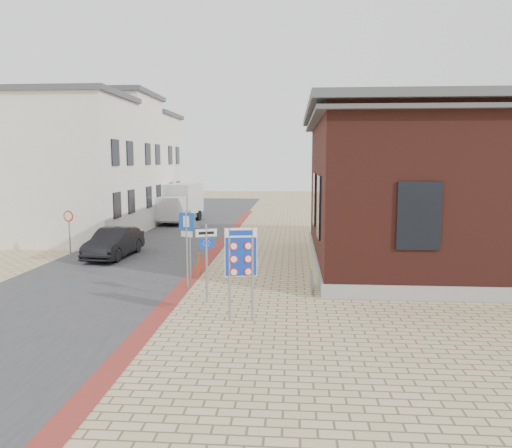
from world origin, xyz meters
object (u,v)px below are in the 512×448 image
(border_sign, at_px, (241,255))
(essen_sign, at_px, (206,251))
(sedan, at_px, (114,243))
(box_truck, at_px, (179,203))
(bollard, at_px, (199,263))
(parking_sign, at_px, (187,235))

(border_sign, height_order, essen_sign, border_sign)
(sedan, xyz_separation_m, box_truck, (0.02, 13.53, 0.77))
(essen_sign, bearing_deg, box_truck, 82.89)
(sedan, xyz_separation_m, bollard, (4.70, -3.23, -0.25))
(sedan, bearing_deg, box_truck, 93.25)
(essen_sign, xyz_separation_m, parking_sign, (-1.00, 1.70, 0.25))
(border_sign, height_order, parking_sign, parking_sign)
(box_truck, xyz_separation_m, border_sign, (6.98, -22.54, 0.47))
(essen_sign, height_order, bollard, essen_sign)
(sedan, bearing_deg, bollard, -31.18)
(essen_sign, distance_m, bollard, 4.29)
(sedan, relative_size, bollard, 4.68)
(parking_sign, bearing_deg, bollard, 112.41)
(bollard, bearing_deg, sedan, 145.47)
(border_sign, distance_m, bollard, 6.40)
(box_truck, height_order, bollard, box_truck)
(box_truck, distance_m, border_sign, 23.60)
(box_truck, xyz_separation_m, parking_sign, (4.68, -19.04, 0.49))
(essen_sign, relative_size, parking_sign, 0.90)
(parking_sign, bearing_deg, sedan, 152.86)
(parking_sign, bearing_deg, essen_sign, -37.12)
(sedan, height_order, bollard, sedan)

